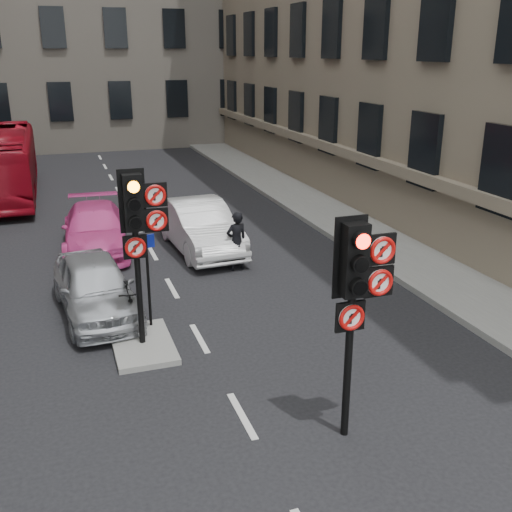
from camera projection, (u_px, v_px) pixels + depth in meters
ground at (286, 495)px, 8.25m from camera, size 120.00×120.00×0.00m
pavement_right at (351, 221)px, 21.16m from camera, size 3.00×50.00×0.16m
centre_island at (143, 344)px, 12.34m from camera, size 1.20×2.00×0.12m
signal_near at (358, 283)px, 8.75m from camera, size 0.91×0.40×3.58m
signal_far at (139, 221)px, 11.50m from camera, size 0.91×0.40×3.58m
car_silver at (95, 287)px, 13.70m from camera, size 1.99×4.12×1.36m
car_white at (200, 226)px, 18.14m from camera, size 1.89×4.67×1.51m
car_pink at (95, 229)px, 18.16m from camera, size 2.18×4.75×1.35m
bus_red at (4, 163)px, 24.81m from camera, size 2.31×9.82×2.73m
motorcycle at (129, 307)px, 13.07m from camera, size 0.48×1.67×1.00m
motorcyclist at (237, 241)px, 16.47m from camera, size 0.66×0.49×1.66m
info_sign at (148, 268)px, 12.63m from camera, size 0.35×0.15×2.07m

